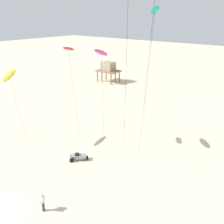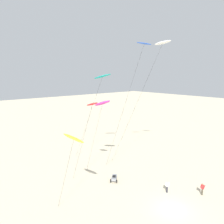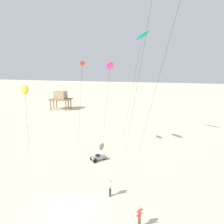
{
  "view_description": "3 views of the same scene",
  "coord_description": "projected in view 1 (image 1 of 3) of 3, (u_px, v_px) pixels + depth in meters",
  "views": [
    {
      "loc": [
        17.09,
        -6.33,
        15.19
      ],
      "look_at": [
        1.32,
        13.42,
        5.14
      ],
      "focal_mm": 39.6,
      "sensor_mm": 36.0,
      "label": 1
    },
    {
      "loc": [
        -20.17,
        -12.52,
        15.89
      ],
      "look_at": [
        2.35,
        13.83,
        9.71
      ],
      "focal_mm": 33.74,
      "sensor_mm": 36.0,
      "label": 2
    },
    {
      "loc": [
        7.37,
        -15.54,
        11.81
      ],
      "look_at": [
        1.03,
        10.07,
        6.2
      ],
      "focal_mm": 36.84,
      "sensor_mm": 36.0,
      "label": 3
    }
  ],
  "objects": [
    {
      "name": "kite_magenta",
      "position": [
        101.0,
        53.0,
        25.62
      ],
      "size": [
        2.61,
        3.84,
        12.17
      ],
      "color": "#D8339E",
      "rests_on": "ground"
    },
    {
      "name": "kite_yellow",
      "position": [
        9.0,
        76.0,
        27.42
      ],
      "size": [
        2.39,
        3.23,
        9.43
      ],
      "color": "yellow",
      "rests_on": "ground"
    },
    {
      "name": "kite_red",
      "position": [
        69.0,
        50.0,
        26.18
      ],
      "size": [
        2.58,
        3.76,
        12.21
      ],
      "color": "red",
      "rests_on": "ground"
    },
    {
      "name": "kite_teal",
      "position": [
        155.0,
        11.0,
        25.35
      ],
      "size": [
        4.61,
        5.94,
        16.22
      ],
      "color": "teal",
      "rests_on": "ground"
    },
    {
      "name": "kite_flyer_nearest",
      "position": [
        43.0,
        202.0,
        20.15
      ],
      "size": [
        0.66,
        0.67,
        1.67
      ],
      "color": "#33333D",
      "rests_on": "ground"
    },
    {
      "name": "stilt_house",
      "position": [
        108.0,
        68.0,
        58.14
      ],
      "size": [
        5.18,
        3.95,
        4.77
      ],
      "color": "#846647",
      "rests_on": "ground"
    },
    {
      "name": "beach_buggy",
      "position": [
        78.0,
        157.0,
        27.46
      ],
      "size": [
        1.94,
        1.87,
        0.82
      ],
      "color": "gray",
      "rests_on": "ground"
    }
  ]
}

